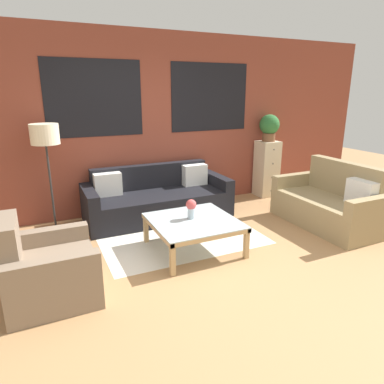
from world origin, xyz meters
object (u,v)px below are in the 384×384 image
couch_dark (157,200)px  drawer_cabinet (267,169)px  potted_plant (269,126)px  coffee_table (194,224)px  armchair_corner (48,271)px  flower_vase (191,207)px  floor_lamp (45,140)px  settee_vintage (330,205)px

couch_dark → drawer_cabinet: size_ratio=2.16×
drawer_cabinet → potted_plant: (0.00, 0.00, 0.78)m
coffee_table → couch_dark: bearing=90.6°
couch_dark → armchair_corner: size_ratio=2.59×
drawer_cabinet → potted_plant: potted_plant is taller
armchair_corner → flower_vase: armchair_corner is taller
drawer_cabinet → flower_vase: 2.68m
coffee_table → flower_vase: flower_vase is taller
coffee_table → floor_lamp: size_ratio=0.67×
couch_dark → flower_vase: (0.01, -1.23, 0.26)m
coffee_table → potted_plant: bearing=34.5°
settee_vintage → drawer_cabinet: drawer_cabinet is taller
settee_vintage → floor_lamp: size_ratio=1.04×
potted_plant → armchair_corner: bearing=-154.4°
flower_vase → settee_vintage: bearing=-4.0°
floor_lamp → drawer_cabinet: size_ratio=1.47×
potted_plant → flower_vase: size_ratio=1.97×
couch_dark → armchair_corner: bearing=-135.6°
drawer_cabinet → floor_lamp: bearing=-177.3°
couch_dark → potted_plant: size_ratio=4.60×
armchair_corner → drawer_cabinet: drawer_cabinet is taller
potted_plant → flower_vase: bearing=-146.6°
couch_dark → settee_vintage: 2.58m
coffee_table → drawer_cabinet: size_ratio=0.99×
couch_dark → settee_vintage: (2.18, -1.39, 0.03)m
coffee_table → flower_vase: size_ratio=4.13×
coffee_table → drawer_cabinet: (2.23, 1.54, 0.17)m
couch_dark → flower_vase: size_ratio=9.05×
armchair_corner → potted_plant: (3.91, 1.87, 1.01)m
coffee_table → flower_vase: bearing=93.5°
floor_lamp → potted_plant: (3.75, 0.18, -0.00)m
coffee_table → drawer_cabinet: drawer_cabinet is taller
coffee_table → drawer_cabinet: bearing=34.5°
settee_vintage → coffee_table: bearing=177.7°
armchair_corner → floor_lamp: floor_lamp is taller
armchair_corner → drawer_cabinet: size_ratio=0.83×
floor_lamp → potted_plant: potted_plant is taller
couch_dark → flower_vase: bearing=-89.5°
armchair_corner → coffee_table: size_ratio=0.85×
settee_vintage → coffee_table: (-2.16, 0.09, 0.03)m
potted_plant → flower_vase: 2.78m
settee_vintage → flower_vase: 2.18m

